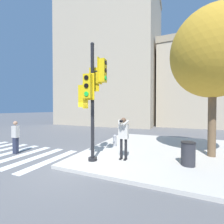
{
  "coord_description": "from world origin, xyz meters",
  "views": [
    {
      "loc": [
        3.78,
        -4.72,
        2.24
      ],
      "look_at": [
        1.29,
        1.12,
        2.11
      ],
      "focal_mm": 24.0,
      "sensor_mm": 36.0,
      "label": 1
    }
  ],
  "objects_px": {
    "traffic_signal_pole": "(92,90)",
    "trash_bin": "(188,154)",
    "street_tree": "(213,53)",
    "fire_hydrant": "(115,140)",
    "person_photographer": "(123,134)",
    "pedestrian_distant": "(16,136)"
  },
  "relations": [
    {
      "from": "traffic_signal_pole",
      "to": "trash_bin",
      "type": "distance_m",
      "value": 4.43
    },
    {
      "from": "street_tree",
      "to": "fire_hydrant",
      "type": "relative_size",
      "value": 9.92
    },
    {
      "from": "trash_bin",
      "to": "person_photographer",
      "type": "bearing_deg",
      "value": -173.38
    },
    {
      "from": "traffic_signal_pole",
      "to": "fire_hydrant",
      "type": "bearing_deg",
      "value": 90.9
    },
    {
      "from": "pedestrian_distant",
      "to": "street_tree",
      "type": "xyz_separation_m",
      "value": [
        8.87,
        2.87,
        3.82
      ]
    },
    {
      "from": "street_tree",
      "to": "fire_hydrant",
      "type": "height_order",
      "value": "street_tree"
    },
    {
      "from": "pedestrian_distant",
      "to": "street_tree",
      "type": "height_order",
      "value": "street_tree"
    },
    {
      "from": "fire_hydrant",
      "to": "trash_bin",
      "type": "height_order",
      "value": "trash_bin"
    },
    {
      "from": "traffic_signal_pole",
      "to": "pedestrian_distant",
      "type": "xyz_separation_m",
      "value": [
        -4.25,
        -0.32,
        -2.15
      ]
    },
    {
      "from": "traffic_signal_pole",
      "to": "pedestrian_distant",
      "type": "height_order",
      "value": "traffic_signal_pole"
    },
    {
      "from": "traffic_signal_pole",
      "to": "pedestrian_distant",
      "type": "distance_m",
      "value": 4.77
    },
    {
      "from": "person_photographer",
      "to": "street_tree",
      "type": "height_order",
      "value": "street_tree"
    },
    {
      "from": "street_tree",
      "to": "pedestrian_distant",
      "type": "bearing_deg",
      "value": -162.05
    },
    {
      "from": "street_tree",
      "to": "trash_bin",
      "type": "height_order",
      "value": "street_tree"
    },
    {
      "from": "street_tree",
      "to": "trash_bin",
      "type": "relative_size",
      "value": 7.42
    },
    {
      "from": "person_photographer",
      "to": "trash_bin",
      "type": "xyz_separation_m",
      "value": [
        2.45,
        0.28,
        -0.61
      ]
    },
    {
      "from": "pedestrian_distant",
      "to": "street_tree",
      "type": "distance_m",
      "value": 10.08
    },
    {
      "from": "traffic_signal_pole",
      "to": "street_tree",
      "type": "xyz_separation_m",
      "value": [
        4.62,
        2.56,
        1.67
      ]
    },
    {
      "from": "person_photographer",
      "to": "pedestrian_distant",
      "type": "bearing_deg",
      "value": -169.84
    },
    {
      "from": "person_photographer",
      "to": "fire_hydrant",
      "type": "distance_m",
      "value": 2.35
    },
    {
      "from": "traffic_signal_pole",
      "to": "person_photographer",
      "type": "bearing_deg",
      "value": 29.89
    },
    {
      "from": "trash_bin",
      "to": "street_tree",
      "type": "bearing_deg",
      "value": 57.2
    }
  ]
}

